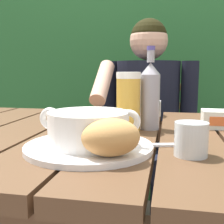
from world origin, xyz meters
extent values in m
cube|color=#513722|center=(-0.33, 0.00, 0.75)|extent=(0.15, 0.85, 0.04)
cube|color=#513722|center=(-0.16, 0.00, 0.75)|extent=(0.15, 0.85, 0.04)
cube|color=#513722|center=(0.00, 0.00, 0.75)|extent=(0.15, 0.85, 0.04)
cube|color=#513722|center=(0.16, 0.00, 0.75)|extent=(0.15, 0.85, 0.04)
cube|color=#513722|center=(0.00, 0.39, 0.69)|extent=(1.42, 0.03, 0.08)
cube|color=#255B2C|center=(0.00, 1.52, 0.83)|extent=(3.76, 0.60, 1.66)
cylinder|color=#4C3823|center=(0.14, 1.67, 0.80)|extent=(0.10, 0.10, 1.60)
cylinder|color=#4C411B|center=(0.22, 0.59, 0.23)|extent=(0.04, 0.04, 0.45)
cylinder|color=#4C411B|center=(-0.21, 0.59, 0.23)|extent=(0.04, 0.04, 0.45)
cylinder|color=#4C411B|center=(0.22, 1.02, 0.23)|extent=(0.04, 0.04, 0.45)
cylinder|color=#4C411B|center=(-0.21, 1.02, 0.23)|extent=(0.04, 0.04, 0.45)
cube|color=#4C411B|center=(0.00, 0.80, 0.46)|extent=(0.46, 0.46, 0.02)
cylinder|color=#4C411B|center=(0.22, 1.02, 0.68)|extent=(0.04, 0.04, 0.46)
cylinder|color=#4C411B|center=(-0.21, 1.02, 0.68)|extent=(0.04, 0.04, 0.46)
cube|color=#4C411B|center=(0.00, 1.02, 0.61)|extent=(0.42, 0.02, 0.04)
cube|color=#4C411B|center=(0.00, 1.02, 0.73)|extent=(0.42, 0.02, 0.04)
cube|color=#4C411B|center=(0.00, 1.02, 0.84)|extent=(0.42, 0.02, 0.04)
cylinder|color=black|center=(0.09, 0.60, 0.51)|extent=(0.13, 0.40, 0.13)
cylinder|color=black|center=(-0.08, 0.50, 0.23)|extent=(0.11, 0.11, 0.45)
cylinder|color=black|center=(-0.08, 0.60, 0.51)|extent=(0.13, 0.40, 0.13)
cylinder|color=black|center=(0.00, 0.70, 0.75)|extent=(0.32, 0.32, 0.48)
sphere|color=tan|center=(0.00, 0.70, 1.09)|extent=(0.19, 0.19, 0.19)
sphere|color=black|center=(0.00, 0.70, 1.11)|extent=(0.18, 0.18, 0.18)
cylinder|color=black|center=(0.20, 0.68, 0.86)|extent=(0.08, 0.08, 0.26)
cylinder|color=black|center=(-0.20, 0.68, 0.86)|extent=(0.08, 0.08, 0.26)
cylinder|color=tan|center=(-0.20, 0.52, 0.89)|extent=(0.07, 0.25, 0.21)
cylinder|color=white|center=(-0.06, -0.18, 0.78)|extent=(0.28, 0.28, 0.01)
cylinder|color=white|center=(-0.06, -0.18, 0.82)|extent=(0.18, 0.18, 0.07)
cylinder|color=#BE561D|center=(-0.06, -0.18, 0.84)|extent=(0.16, 0.16, 0.01)
torus|color=white|center=(-0.15, -0.18, 0.84)|extent=(0.05, 0.01, 0.05)
torus|color=white|center=(0.02, -0.18, 0.84)|extent=(0.05, 0.01, 0.05)
ellipsoid|color=tan|center=(0.00, -0.26, 0.82)|extent=(0.14, 0.12, 0.07)
cylinder|color=gold|center=(-0.01, 0.04, 0.85)|extent=(0.07, 0.07, 0.15)
cylinder|color=white|center=(-0.01, 0.04, 0.93)|extent=(0.07, 0.07, 0.02)
cylinder|color=gray|center=(0.05, 0.07, 0.85)|extent=(0.06, 0.06, 0.16)
cone|color=gray|center=(0.05, 0.07, 0.95)|extent=(0.06, 0.06, 0.03)
cylinder|color=gray|center=(0.05, 0.07, 0.98)|extent=(0.02, 0.02, 0.03)
cylinder|color=#4D4390|center=(0.05, 0.07, 1.01)|extent=(0.02, 0.02, 0.01)
cylinder|color=silver|center=(0.15, -0.18, 0.81)|extent=(0.07, 0.07, 0.07)
cube|color=white|center=(0.26, 0.13, 0.80)|extent=(0.11, 0.08, 0.05)
cube|color=orange|center=(0.26, 0.09, 0.80)|extent=(0.08, 0.00, 0.03)
cube|color=silver|center=(0.10, -0.12, 0.77)|extent=(0.12, 0.05, 0.00)
cube|color=black|center=(0.04, -0.14, 0.78)|extent=(0.07, 0.04, 0.01)
cylinder|color=white|center=(0.00, 0.32, 0.80)|extent=(0.16, 0.16, 0.06)
camera|label=1|loc=(0.10, -0.78, 0.95)|focal=46.26mm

